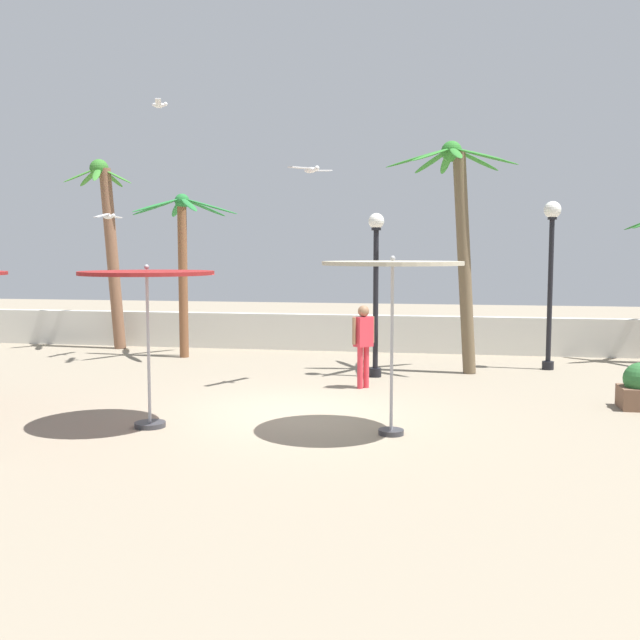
% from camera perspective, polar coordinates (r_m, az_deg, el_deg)
% --- Properties ---
extents(ground_plane, '(56.00, 56.00, 0.00)m').
position_cam_1_polar(ground_plane, '(12.83, -2.35, -7.44)').
color(ground_plane, gray).
extents(boundary_wall, '(25.20, 0.30, 1.05)m').
position_cam_1_polar(boundary_wall, '(20.85, 2.66, -1.03)').
color(boundary_wall, silver).
rests_on(boundary_wall, ground_plane).
extents(patio_umbrella_1, '(2.15, 2.15, 2.65)m').
position_cam_1_polar(patio_umbrella_1, '(11.90, -13.50, 2.71)').
color(patio_umbrella_1, '#333338').
rests_on(patio_umbrella_1, ground_plane).
extents(patio_umbrella_2, '(2.17, 2.17, 2.79)m').
position_cam_1_polar(patio_umbrella_2, '(11.14, 5.75, 3.75)').
color(patio_umbrella_2, '#333338').
rests_on(patio_umbrella_2, ground_plane).
extents(palm_tree_1, '(3.01, 2.64, 4.41)m').
position_cam_1_polar(palm_tree_1, '(19.82, -10.78, 5.47)').
color(palm_tree_1, brown).
rests_on(palm_tree_1, ground_plane).
extents(palm_tree_2, '(1.99, 2.06, 5.56)m').
position_cam_1_polar(palm_tree_2, '(22.21, -16.33, 6.42)').
color(palm_tree_2, brown).
rests_on(palm_tree_2, ground_plane).
extents(palm_tree_3, '(3.05, 3.04, 5.41)m').
position_cam_1_polar(palm_tree_3, '(17.20, 11.00, 7.38)').
color(palm_tree_3, brown).
rests_on(palm_tree_3, ground_plane).
extents(lamp_post_0, '(0.41, 0.41, 4.06)m').
position_cam_1_polar(lamp_post_0, '(18.26, 17.78, 4.58)').
color(lamp_post_0, black).
rests_on(lamp_post_0, ground_plane).
extents(lamp_post_1, '(0.36, 0.36, 3.72)m').
position_cam_1_polar(lamp_post_1, '(16.41, 4.43, 3.31)').
color(lamp_post_1, black).
rests_on(lamp_post_1, ground_plane).
extents(guest_0, '(0.43, 0.42, 1.74)m').
position_cam_1_polar(guest_0, '(15.10, 3.44, -1.42)').
color(guest_0, '#D8333F').
rests_on(guest_0, ground_plane).
extents(seagull_0, '(0.74, 1.23, 0.14)m').
position_cam_1_polar(seagull_0, '(15.26, -0.70, 11.80)').
color(seagull_0, white).
extents(seagull_1, '(0.47, 0.92, 0.14)m').
position_cam_1_polar(seagull_1, '(18.98, -12.57, 16.27)').
color(seagull_1, white).
extents(seagull_2, '(0.39, 1.07, 0.15)m').
position_cam_1_polar(seagull_2, '(20.37, -16.34, 7.86)').
color(seagull_2, white).
extents(planter, '(0.70, 0.70, 0.85)m').
position_cam_1_polar(planter, '(14.41, 23.94, -4.93)').
color(planter, brown).
rests_on(planter, ground_plane).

